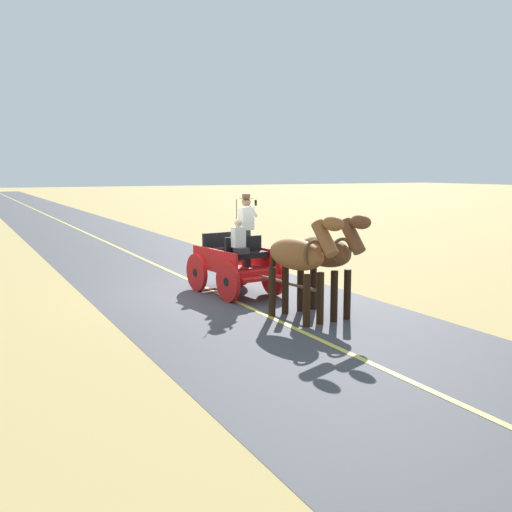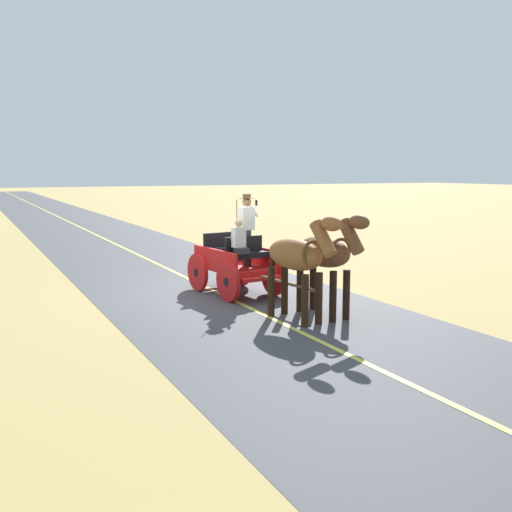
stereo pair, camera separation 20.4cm
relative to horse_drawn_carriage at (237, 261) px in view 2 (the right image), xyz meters
name	(u,v)px [view 2 (the right image)]	position (x,y,z in m)	size (l,w,h in m)	color
ground_plane	(217,293)	(0.40, -0.30, -0.82)	(200.00, 200.00, 0.00)	tan
road_surface	(217,293)	(0.40, -0.30, -0.81)	(6.14, 160.00, 0.01)	#424247
road_centre_stripe	(217,292)	(0.40, -0.30, -0.81)	(0.12, 160.00, 0.00)	#DBCC4C
horse_drawn_carriage	(237,261)	(0.00, 0.00, 0.00)	(1.68, 4.52, 2.50)	red
horse_near_side	(327,255)	(-0.72, 2.97, 0.51)	(0.75, 2.15, 2.21)	brown
horse_off_side	(298,257)	(0.01, 3.05, 0.51)	(0.82, 2.15, 2.21)	brown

